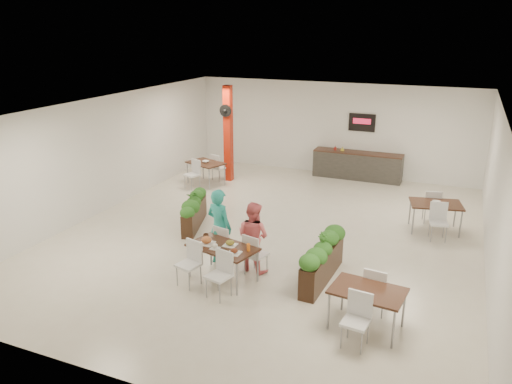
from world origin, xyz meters
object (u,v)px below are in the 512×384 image
main_table (222,251)px  side_table_c (367,296)px  diner_woman (253,237)px  diner_man (219,227)px  red_column (228,133)px  side_table_a (206,166)px  side_table_b (436,207)px  planter_right (323,258)px  service_counter (357,165)px  planter_left (194,208)px

main_table → side_table_c: size_ratio=1.13×
diner_woman → diner_man: bearing=14.0°
red_column → side_table_a: bearing=-124.6°
diner_man → side_table_b: (4.24, 3.78, -0.23)m
red_column → planter_right: 7.53m
planter_right → side_table_b: bearing=62.2°
main_table → service_counter: bearing=82.7°
side_table_b → side_table_a: bearing=157.9°
side_table_a → main_table: bearing=-38.4°
red_column → planter_right: bearing=-49.3°
diner_woman → side_table_c: bearing=168.5°
planter_left → side_table_a: size_ratio=1.09×
planter_left → diner_man: bearing=-46.4°
service_counter → side_table_c: 9.11m
service_counter → planter_right: (0.86, -7.51, 0.02)m
diner_woman → side_table_c: size_ratio=0.93×
diner_man → service_counter: bearing=-86.7°
red_column → main_table: (2.94, -6.40, -1.01)m
service_counter → diner_man: (-1.45, -7.61, 0.37)m
planter_right → side_table_b: (1.94, 3.68, 0.13)m
planter_left → side_table_a: 3.67m
side_table_a → service_counter: bearing=50.3°
planter_left → planter_right: bearing=-21.9°
diner_man → side_table_a: (-3.04, 5.03, -0.23)m
diner_man → planter_right: size_ratio=0.84×
red_column → planter_right: red_column is taller
main_table → planter_left: size_ratio=1.03×
diner_man → side_table_b: diner_man is taller
red_column → planter_right: (4.85, -5.64, -1.13)m
main_table → planter_left: 3.05m
side_table_b → red_column: bearing=151.5°
planter_left → main_table: bearing=-49.6°
red_column → service_counter: red_column is taller
side_table_a → diner_man: bearing=-38.4°
red_column → side_table_b: red_column is taller
diner_woman → side_table_b: 5.12m
service_counter → diner_man: bearing=-100.8°
red_column → side_table_a: (-0.49, -0.71, -1.01)m
main_table → diner_woman: 0.78m
red_column → side_table_b: 7.14m
diner_man → red_column: bearing=-52.0°
side_table_a → side_table_b: size_ratio=1.00×
planter_left → side_table_b: (5.83, 2.12, 0.13)m
service_counter → diner_woman: bearing=-94.9°
diner_woman → red_column: bearing=-45.7°
service_counter → main_table: bearing=-97.3°
diner_man → diner_woman: bearing=-166.0°
side_table_a → planter_left: bearing=-46.1°
diner_woman → side_table_a: 6.33m
planter_right → side_table_a: bearing=137.3°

